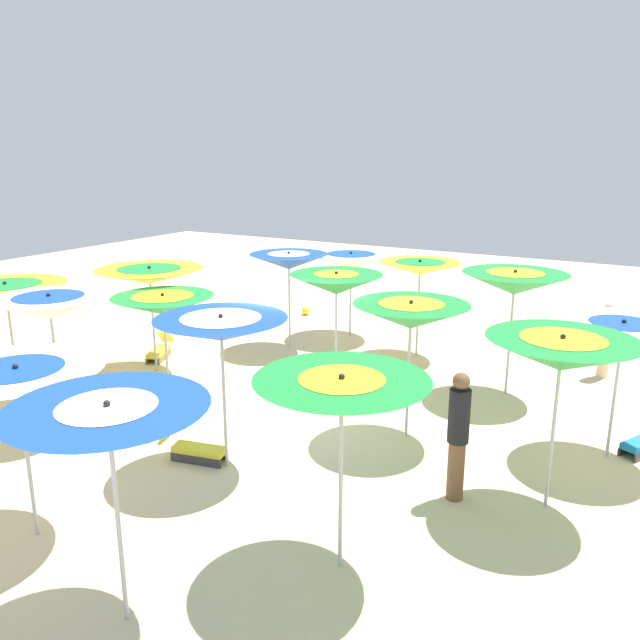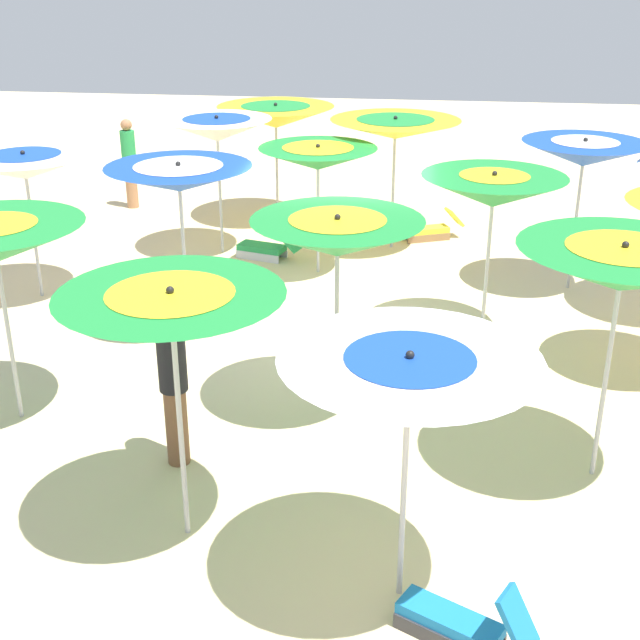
{
  "view_description": "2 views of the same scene",
  "coord_description": "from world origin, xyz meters",
  "px_view_note": "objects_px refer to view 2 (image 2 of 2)",
  "views": [
    {
      "loc": [
        5.88,
        -9.18,
        4.78
      ],
      "look_at": [
        -0.42,
        1.88,
        1.35
      ],
      "focal_mm": 35.11,
      "sensor_mm": 36.0,
      "label": 1
    },
    {
      "loc": [
        11.29,
        1.21,
        5.13
      ],
      "look_at": [
        1.64,
        -0.04,
        0.89
      ],
      "focal_mm": 48.47,
      "sensor_mm": 36.0,
      "label": 2
    }
  ],
  "objects_px": {
    "beach_umbrella_14": "(217,129)",
    "lounger_1": "(461,622)",
    "lounger_0": "(191,302)",
    "lounger_3": "(266,248)",
    "beachgoer_1": "(173,379)",
    "beach_umbrella_9": "(179,178)",
    "beach_umbrella_15": "(276,116)",
    "beach_umbrella_4": "(172,316)",
    "beach_umbrella_13": "(24,166)",
    "beach_umbrella_0": "(409,379)",
    "beach_umbrella_7": "(584,153)",
    "beach_umbrella_11": "(395,129)",
    "beachgoer_0": "(129,161)",
    "beach_umbrella_5": "(337,237)",
    "beach_umbrella_10": "(318,158)",
    "beach_umbrella_6": "(493,191)",
    "lounger_2": "(431,229)",
    "beach_umbrella_1": "(622,268)"
  },
  "relations": [
    {
      "from": "beach_umbrella_5",
      "to": "beach_umbrella_10",
      "type": "bearing_deg",
      "value": -169.94
    },
    {
      "from": "beach_umbrella_9",
      "to": "beach_umbrella_14",
      "type": "bearing_deg",
      "value": -174.85
    },
    {
      "from": "beachgoer_0",
      "to": "beach_umbrella_5",
      "type": "bearing_deg",
      "value": 107.06
    },
    {
      "from": "beachgoer_0",
      "to": "lounger_0",
      "type": "bearing_deg",
      "value": 100.83
    },
    {
      "from": "beach_umbrella_1",
      "to": "beach_umbrella_5",
      "type": "relative_size",
      "value": 1.06
    },
    {
      "from": "beach_umbrella_11",
      "to": "lounger_3",
      "type": "relative_size",
      "value": 1.96
    },
    {
      "from": "beach_umbrella_4",
      "to": "beach_umbrella_15",
      "type": "height_order",
      "value": "beach_umbrella_4"
    },
    {
      "from": "beach_umbrella_5",
      "to": "beach_umbrella_13",
      "type": "relative_size",
      "value": 1.05
    },
    {
      "from": "beach_umbrella_0",
      "to": "beach_umbrella_7",
      "type": "bearing_deg",
      "value": 162.42
    },
    {
      "from": "beach_umbrella_13",
      "to": "beachgoer_0",
      "type": "bearing_deg",
      "value": -177.79
    },
    {
      "from": "beach_umbrella_1",
      "to": "beach_umbrella_5",
      "type": "height_order",
      "value": "beach_umbrella_1"
    },
    {
      "from": "lounger_0",
      "to": "lounger_3",
      "type": "height_order",
      "value": "lounger_0"
    },
    {
      "from": "beach_umbrella_4",
      "to": "lounger_0",
      "type": "xyz_separation_m",
      "value": [
        -5.15,
        -1.35,
        -2.04
      ]
    },
    {
      "from": "beach_umbrella_10",
      "to": "beach_umbrella_14",
      "type": "bearing_deg",
      "value": -113.73
    },
    {
      "from": "beach_umbrella_10",
      "to": "lounger_0",
      "type": "relative_size",
      "value": 1.91
    },
    {
      "from": "lounger_0",
      "to": "lounger_3",
      "type": "distance_m",
      "value": 2.73
    },
    {
      "from": "beach_umbrella_0",
      "to": "lounger_0",
      "type": "distance_m",
      "value": 6.92
    },
    {
      "from": "beach_umbrella_7",
      "to": "lounger_3",
      "type": "distance_m",
      "value": 5.57
    },
    {
      "from": "lounger_0",
      "to": "lounger_3",
      "type": "bearing_deg",
      "value": 153.7
    },
    {
      "from": "lounger_0",
      "to": "beachgoer_1",
      "type": "bearing_deg",
      "value": 0.84
    },
    {
      "from": "lounger_1",
      "to": "beachgoer_1",
      "type": "height_order",
      "value": "beachgoer_1"
    },
    {
      "from": "lounger_1",
      "to": "lounger_2",
      "type": "height_order",
      "value": "lounger_1"
    },
    {
      "from": "beach_umbrella_0",
      "to": "beach_umbrella_11",
      "type": "xyz_separation_m",
      "value": [
        -9.28,
        -0.56,
        0.11
      ]
    },
    {
      "from": "beach_umbrella_11",
      "to": "beachgoer_1",
      "type": "relative_size",
      "value": 1.27
    },
    {
      "from": "beach_umbrella_4",
      "to": "beach_umbrella_13",
      "type": "height_order",
      "value": "beach_umbrella_4"
    },
    {
      "from": "beach_umbrella_9",
      "to": "lounger_1",
      "type": "bearing_deg",
      "value": 33.57
    },
    {
      "from": "lounger_1",
      "to": "lounger_0",
      "type": "bearing_deg",
      "value": -30.72
    },
    {
      "from": "beach_umbrella_10",
      "to": "beach_umbrella_13",
      "type": "relative_size",
      "value": 0.94
    },
    {
      "from": "beach_umbrella_4",
      "to": "lounger_3",
      "type": "distance_m",
      "value": 8.09
    },
    {
      "from": "beach_umbrella_7",
      "to": "beach_umbrella_14",
      "type": "bearing_deg",
      "value": -99.76
    },
    {
      "from": "beach_umbrella_6",
      "to": "beachgoer_0",
      "type": "distance_m",
      "value": 9.19
    },
    {
      "from": "beachgoer_1",
      "to": "lounger_3",
      "type": "bearing_deg",
      "value": 134.0
    },
    {
      "from": "beach_umbrella_9",
      "to": "beach_umbrella_15",
      "type": "height_order",
      "value": "beach_umbrella_9"
    },
    {
      "from": "beach_umbrella_14",
      "to": "lounger_1",
      "type": "height_order",
      "value": "beach_umbrella_14"
    },
    {
      "from": "beach_umbrella_0",
      "to": "beachgoer_0",
      "type": "relative_size",
      "value": 1.24
    },
    {
      "from": "lounger_3",
      "to": "beachgoer_1",
      "type": "bearing_deg",
      "value": 108.64
    },
    {
      "from": "beach_umbrella_5",
      "to": "lounger_3",
      "type": "height_order",
      "value": "beach_umbrella_5"
    },
    {
      "from": "beach_umbrella_14",
      "to": "beach_umbrella_9",
      "type": "bearing_deg",
      "value": 5.15
    },
    {
      "from": "beach_umbrella_0",
      "to": "beachgoer_1",
      "type": "xyz_separation_m",
      "value": [
        -1.76,
        -2.45,
        -1.06
      ]
    },
    {
      "from": "beach_umbrella_1",
      "to": "beach_umbrella_10",
      "type": "relative_size",
      "value": 1.17
    },
    {
      "from": "lounger_2",
      "to": "beachgoer_1",
      "type": "distance_m",
      "value": 8.55
    },
    {
      "from": "beach_umbrella_9",
      "to": "beachgoer_1",
      "type": "height_order",
      "value": "beach_umbrella_9"
    },
    {
      "from": "beach_umbrella_4",
      "to": "beach_umbrella_14",
      "type": "bearing_deg",
      "value": -169.05
    },
    {
      "from": "beach_umbrella_4",
      "to": "lounger_0",
      "type": "relative_size",
      "value": 2.19
    },
    {
      "from": "beach_umbrella_13",
      "to": "beach_umbrella_15",
      "type": "distance_m",
      "value": 5.5
    },
    {
      "from": "beach_umbrella_7",
      "to": "lounger_3",
      "type": "xyz_separation_m",
      "value": [
        -0.78,
        -5.14,
        -2.0
      ]
    },
    {
      "from": "beach_umbrella_1",
      "to": "beach_umbrella_9",
      "type": "bearing_deg",
      "value": -120.54
    },
    {
      "from": "lounger_0",
      "to": "beach_umbrella_15",
      "type": "bearing_deg",
      "value": 162.65
    },
    {
      "from": "beach_umbrella_14",
      "to": "lounger_2",
      "type": "relative_size",
      "value": 2.1
    },
    {
      "from": "beach_umbrella_1",
      "to": "beachgoer_0",
      "type": "distance_m",
      "value": 12.28
    }
  ]
}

